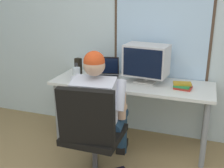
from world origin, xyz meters
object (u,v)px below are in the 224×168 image
(crt_monitor, at_px, (147,61))
(wine_glass, at_px, (76,72))
(laptop, at_px, (104,72))
(book_stack, at_px, (182,86))
(desk, at_px, (131,90))
(desk_speaker, at_px, (78,66))
(office_chair, at_px, (91,129))
(person_seated, at_px, (99,108))

(crt_monitor, bearing_deg, wine_glass, -166.12)
(laptop, bearing_deg, wine_glass, -140.24)
(laptop, xyz_separation_m, book_stack, (0.91, -0.12, -0.03))
(desk, xyz_separation_m, crt_monitor, (0.15, 0.05, 0.34))
(crt_monitor, height_order, desk_speaker, crt_monitor)
(wine_glass, bearing_deg, office_chair, -56.42)
(desk, xyz_separation_m, book_stack, (0.56, -0.05, 0.13))
(person_seated, relative_size, crt_monitor, 2.51)
(office_chair, distance_m, wine_glass, 0.90)
(crt_monitor, xyz_separation_m, desk_speaker, (-0.84, 0.04, -0.15))
(person_seated, xyz_separation_m, desk_speaker, (-0.53, 0.67, 0.20))
(office_chair, bearing_deg, book_stack, 49.38)
(crt_monitor, height_order, laptop, crt_monitor)
(book_stack, bearing_deg, crt_monitor, 166.51)
(person_seated, xyz_separation_m, laptop, (-0.19, 0.65, 0.16))
(office_chair, height_order, crt_monitor, crt_monitor)
(person_seated, bearing_deg, desk_speaker, 128.59)
(person_seated, height_order, laptop, person_seated)
(crt_monitor, bearing_deg, book_stack, -13.49)
(person_seated, distance_m, laptop, 0.70)
(crt_monitor, height_order, wine_glass, crt_monitor)
(person_seated, distance_m, wine_glass, 0.66)
(desk, height_order, book_stack, book_stack)
(crt_monitor, distance_m, laptop, 0.54)
(laptop, xyz_separation_m, desk_speaker, (-0.34, 0.02, 0.04))
(desk, xyz_separation_m, wine_glass, (-0.61, -0.13, 0.19))
(person_seated, bearing_deg, wine_glass, 135.33)
(laptop, bearing_deg, desk, -12.03)
(laptop, bearing_deg, office_chair, -76.57)
(desk, relative_size, crt_monitor, 3.63)
(desk, distance_m, laptop, 0.39)
(wine_glass, distance_m, desk_speaker, 0.25)
(office_chair, relative_size, wine_glass, 6.66)
(person_seated, xyz_separation_m, wine_glass, (-0.45, 0.44, 0.20))
(office_chair, relative_size, laptop, 2.59)
(laptop, height_order, book_stack, laptop)
(person_seated, distance_m, book_stack, 0.90)
(desk, distance_m, wine_glass, 0.65)
(desk, height_order, laptop, laptop)
(book_stack, bearing_deg, wine_glass, -175.58)
(person_seated, xyz_separation_m, book_stack, (0.71, 0.53, 0.13))
(person_seated, distance_m, crt_monitor, 0.78)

